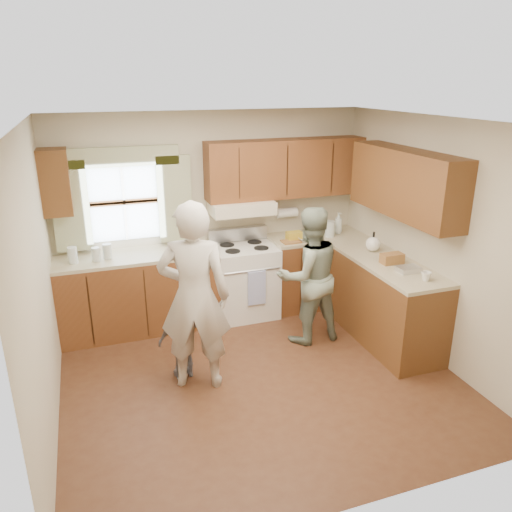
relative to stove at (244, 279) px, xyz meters
name	(u,v)px	position (x,y,z in m)	size (l,w,h in m)	color
room	(260,261)	(-0.30, -1.44, 0.78)	(3.80, 3.80, 3.80)	#452415
kitchen_fixtures	(278,258)	(0.31, -0.36, 0.37)	(3.80, 2.25, 2.15)	#47230F
stove	(244,279)	(0.00, 0.00, 0.00)	(0.76, 0.67, 1.07)	silver
woman_left	(194,297)	(-0.91, -1.32, 0.46)	(0.67, 0.44, 1.85)	beige
woman_right	(309,276)	(0.48, -0.86, 0.31)	(0.76, 0.59, 1.56)	#2F473B
child	(183,339)	(-1.01, -1.17, -0.04)	(0.49, 0.21, 0.84)	slate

